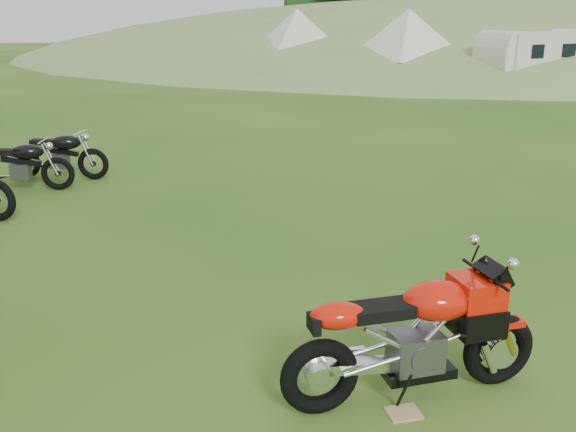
{
  "coord_description": "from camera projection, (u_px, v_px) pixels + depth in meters",
  "views": [
    {
      "loc": [
        -1.14,
        -5.93,
        2.77
      ],
      "look_at": [
        -0.13,
        0.4,
        0.73
      ],
      "focal_mm": 40.0,
      "sensor_mm": 36.0,
      "label": 1
    }
  ],
  "objects": [
    {
      "name": "tent_mid",
      "position": [
        297.0,
        44.0,
        28.55
      ],
      "size": [
        3.86,
        3.86,
        2.81
      ],
      "primitive_type": null,
      "rotation": [
        0.0,
        0.0,
        0.22
      ],
      "color": "beige",
      "rests_on": "ground"
    },
    {
      "name": "caravan",
      "position": [
        534.0,
        60.0,
        24.16
      ],
      "size": [
        4.88,
        3.19,
        2.11
      ],
      "primitive_type": null,
      "rotation": [
        0.0,
        0.0,
        0.28
      ],
      "color": "beige",
      "rests_on": "ground"
    },
    {
      "name": "vintage_moto_c",
      "position": [
        58.0,
        154.0,
        11.03
      ],
      "size": [
        1.75,
        0.8,
        0.9
      ],
      "primitive_type": null,
      "rotation": [
        0.0,
        0.0,
        -0.25
      ],
      "color": "black",
      "rests_on": "ground"
    },
    {
      "name": "sport_motorcycle",
      "position": [
        415.0,
        327.0,
        4.67
      ],
      "size": [
        1.97,
        0.7,
        1.16
      ],
      "primitive_type": null,
      "rotation": [
        0.0,
        0.0,
        0.11
      ],
      "color": "red",
      "rests_on": "ground"
    },
    {
      "name": "hedgerow",
      "position": [
        523.0,
        51.0,
        47.83
      ],
      "size": [
        36.0,
        1.2,
        8.6
      ],
      "primitive_type": null,
      "color": "black",
      "rests_on": "ground"
    },
    {
      "name": "plywood_board",
      "position": [
        404.0,
        413.0,
        4.63
      ],
      "size": [
        0.25,
        0.21,
        0.02
      ],
      "primitive_type": "cube",
      "rotation": [
        0.0,
        0.0,
        0.07
      ],
      "color": "tan",
      "rests_on": "ground"
    },
    {
      "name": "tent_right",
      "position": [
        407.0,
        48.0,
        25.86
      ],
      "size": [
        4.15,
        4.15,
        2.8
      ],
      "primitive_type": null,
      "rotation": [
        0.0,
        0.0,
        0.35
      ],
      "color": "beige",
      "rests_on": "ground"
    },
    {
      "name": "vintage_moto_b",
      "position": [
        19.0,
        164.0,
        10.31
      ],
      "size": [
        1.72,
        0.56,
        0.89
      ],
      "primitive_type": null,
      "rotation": [
        0.0,
        0.0,
        -0.1
      ],
      "color": "black",
      "rests_on": "ground"
    },
    {
      "name": "ground",
      "position": [
        307.0,
        295.0,
        6.59
      ],
      "size": [
        120.0,
        120.0,
        0.0
      ],
      "primitive_type": "plane",
      "color": "#1F4E10",
      "rests_on": "ground"
    },
    {
      "name": "hillside",
      "position": [
        523.0,
        51.0,
        47.83
      ],
      "size": [
        80.0,
        64.0,
        8.0
      ],
      "primitive_type": "ellipsoid",
      "color": "olive",
      "rests_on": "ground"
    }
  ]
}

